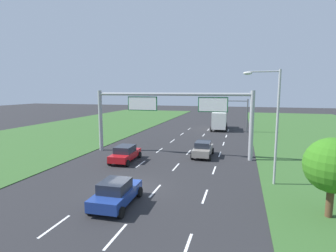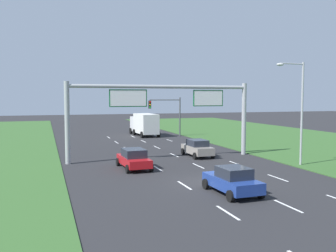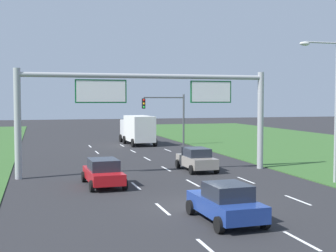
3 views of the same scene
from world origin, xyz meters
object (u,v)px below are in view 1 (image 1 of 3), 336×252
at_px(car_lead_silver, 116,193).
at_px(roadside_tree_near, 333,165).
at_px(sign_gantry, 171,110).
at_px(street_lamp, 272,117).
at_px(car_mid_lane, 203,149).
at_px(traffic_light_mast, 235,109).
at_px(box_truck, 219,120).
at_px(car_near_red, 125,153).

height_order(car_lead_silver, roadside_tree_near, roadside_tree_near).
height_order(sign_gantry, street_lamp, street_lamp).
relative_size(car_mid_lane, traffic_light_mast, 0.75).
distance_m(box_truck, street_lamp, 28.05).
bearing_deg(car_mid_lane, street_lamp, -50.03).
height_order(car_mid_lane, sign_gantry, sign_gantry).
xyz_separation_m(box_truck, traffic_light_mast, (2.76, -2.37, 2.13)).
bearing_deg(box_truck, car_near_red, -108.66).
xyz_separation_m(car_lead_silver, box_truck, (3.44, 33.62, 0.94)).
bearing_deg(car_near_red, car_mid_lane, 27.32).
bearing_deg(car_near_red, roadside_tree_near, -27.82).
xyz_separation_m(car_lead_silver, car_mid_lane, (3.40, 13.39, 0.03)).
height_order(car_lead_silver, sign_gantry, sign_gantry).
bearing_deg(sign_gantry, car_near_red, -134.08).
height_order(car_mid_lane, box_truck, box_truck).
distance_m(car_mid_lane, sign_gantry, 5.36).
height_order(car_mid_lane, roadside_tree_near, roadside_tree_near).
bearing_deg(street_lamp, car_mid_lane, 130.46).
distance_m(car_near_red, sign_gantry, 6.68).
bearing_deg(car_lead_silver, traffic_light_mast, 76.52).
height_order(car_near_red, roadside_tree_near, roadside_tree_near).
relative_size(car_near_red, street_lamp, 0.52).
bearing_deg(car_lead_silver, roadside_tree_near, 5.99).
distance_m(car_near_red, street_lamp, 14.10).
distance_m(traffic_light_mast, roadside_tree_near, 30.09).
distance_m(box_truck, sign_gantry, 21.01).
xyz_separation_m(sign_gantry, roadside_tree_near, (12.14, -11.40, -1.91)).
relative_size(car_near_red, car_mid_lane, 1.06).
height_order(car_mid_lane, street_lamp, street_lamp).
bearing_deg(box_truck, roadside_tree_near, -77.01).
height_order(street_lamp, roadside_tree_near, street_lamp).
distance_m(box_truck, traffic_light_mast, 4.22).
distance_m(car_lead_silver, street_lamp, 12.12).
xyz_separation_m(car_mid_lane, traffic_light_mast, (2.81, 17.86, 3.04)).
relative_size(box_truck, traffic_light_mast, 1.36).
distance_m(traffic_light_mast, street_lamp, 25.08).
xyz_separation_m(sign_gantry, street_lamp, (9.43, -6.75, 0.18)).
bearing_deg(car_mid_lane, sign_gantry, -176.51).
height_order(car_lead_silver, traffic_light_mast, traffic_light_mast).
bearing_deg(sign_gantry, car_lead_silver, -89.68).
xyz_separation_m(car_near_red, roadside_tree_near, (15.82, -7.61, 2.18)).
bearing_deg(roadside_tree_near, car_mid_lane, 126.69).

